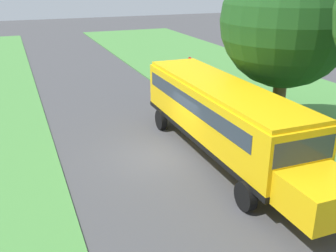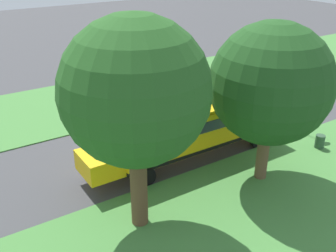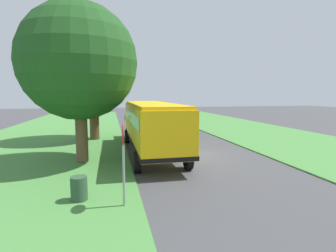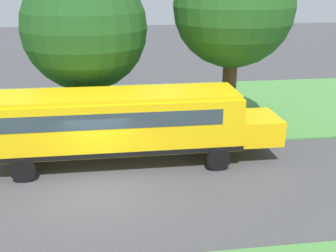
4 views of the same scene
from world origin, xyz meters
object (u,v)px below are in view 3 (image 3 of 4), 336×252
object	(u,v)px
car_red_middle	(162,113)
trash_bin	(79,190)
oak_tree_beside_bus	(78,62)
stop_sign	(123,156)
car_tan_nearest	(172,116)
oak_tree_roadside_mid	(92,62)
car_blue_furthest	(155,110)
school_bus	(151,123)

from	to	relation	value
car_red_middle	trash_bin	bearing A→B (deg)	-106.21
oak_tree_beside_bus	stop_sign	xyz separation A→B (m)	(1.92, -6.17, -3.60)
oak_tree_beside_bus	trash_bin	world-z (taller)	oak_tree_beside_bus
car_red_middle	trash_bin	world-z (taller)	car_red_middle
car_tan_nearest	oak_tree_roadside_mid	bearing A→B (deg)	-130.01
car_tan_nearest	car_blue_furthest	bearing A→B (deg)	90.00
oak_tree_roadside_mid	stop_sign	size ratio (longest dim) A/B	3.41
car_red_middle	stop_sign	world-z (taller)	stop_sign
school_bus	oak_tree_beside_bus	world-z (taller)	oak_tree_beside_bus
car_blue_furthest	stop_sign	xyz separation A→B (m)	(-7.40, -37.48, 0.86)
school_bus	car_red_middle	world-z (taller)	school_bus
school_bus	car_blue_furthest	size ratio (longest dim) A/B	2.82
school_bus	oak_tree_beside_bus	size ratio (longest dim) A/B	1.48
oak_tree_beside_bus	stop_sign	size ratio (longest dim) A/B	3.06
car_tan_nearest	oak_tree_roadside_mid	xyz separation A→B (m)	(-9.13, -10.87, 5.36)
car_red_middle	oak_tree_roadside_mid	xyz separation A→B (m)	(-9.13, -17.73, 5.36)
stop_sign	school_bus	bearing A→B (deg)	75.19
school_bus	car_tan_nearest	world-z (taller)	school_bus
school_bus	oak_tree_beside_bus	bearing A→B (deg)	-158.07
oak_tree_beside_bus	oak_tree_roadside_mid	size ratio (longest dim) A/B	0.90
oak_tree_beside_bus	car_blue_furthest	bearing A→B (deg)	73.42
school_bus	car_blue_furthest	world-z (taller)	school_bus
trash_bin	car_blue_furthest	bearing A→B (deg)	76.40
stop_sign	car_blue_furthest	bearing A→B (deg)	78.83
school_bus	stop_sign	size ratio (longest dim) A/B	4.53
car_red_middle	trash_bin	xyz separation A→B (m)	(-8.88, -30.54, -0.43)
car_blue_furthest	oak_tree_beside_bus	world-z (taller)	oak_tree_beside_bus
school_bus	car_blue_furthest	xyz separation A→B (m)	(5.35, 29.71, -1.05)
school_bus	car_red_middle	bearing A→B (deg)	77.21
stop_sign	oak_tree_beside_bus	bearing A→B (deg)	107.32
school_bus	car_red_middle	xyz separation A→B (m)	(5.35, 23.56, -1.05)
car_red_middle	stop_sign	size ratio (longest dim) A/B	1.61
car_blue_furthest	trash_bin	distance (m)	37.76
stop_sign	trash_bin	bearing A→B (deg)	152.08
school_bus	oak_tree_roadside_mid	world-z (taller)	oak_tree_roadside_mid
oak_tree_roadside_mid	car_blue_furthest	bearing A→B (deg)	69.09
stop_sign	car_tan_nearest	bearing A→B (deg)	73.17
car_blue_furthest	oak_tree_beside_bus	xyz separation A→B (m)	(-9.32, -31.32, 4.46)
oak_tree_roadside_mid	trash_bin	bearing A→B (deg)	-88.90
car_blue_furthest	trash_bin	size ratio (longest dim) A/B	4.89
oak_tree_roadside_mid	car_tan_nearest	bearing A→B (deg)	49.99
car_tan_nearest	stop_sign	world-z (taller)	stop_sign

